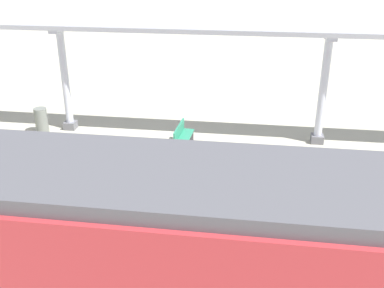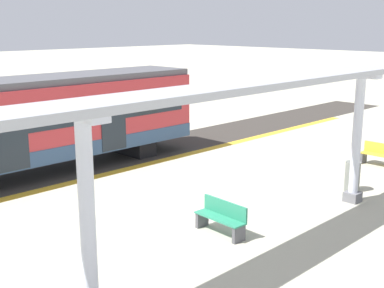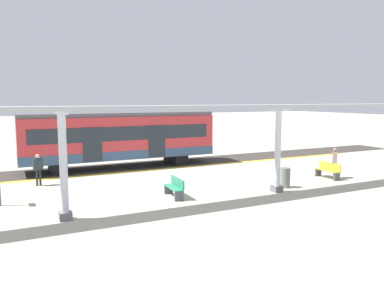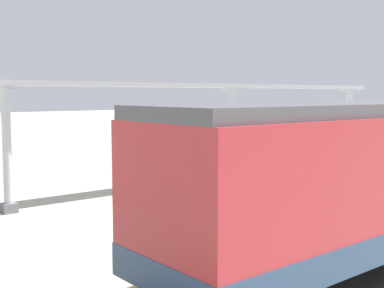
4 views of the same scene
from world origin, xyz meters
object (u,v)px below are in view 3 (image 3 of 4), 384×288
Objects in this scene: train_near_carriage at (120,139)px; canopy_pillar_second at (63,166)px; bench_mid_platform at (328,170)px; passenger_by_the_benches at (335,159)px; bench_far_end at (175,187)px; trash_bin at (285,178)px; passenger_waiting_near_edge at (38,166)px; canopy_pillar_third at (278,150)px.

canopy_pillar_second is at bearing -25.91° from train_near_carriage.
passenger_by_the_benches is (0.15, 0.28, 0.61)m from bench_mid_platform.
passenger_by_the_benches is at bearing 89.27° from bench_far_end.
passenger_by_the_benches is (0.12, 9.45, 0.61)m from bench_far_end.
trash_bin reaches higher than bench_mid_platform.
bench_mid_platform is 1.53× the size of trash_bin.
bench_mid_platform is at bearing 90.17° from bench_far_end.
bench_far_end is (-1.20, 4.81, -1.54)m from canopy_pillar_second.
canopy_pillar_second is at bearing 4.18° from passenger_waiting_near_edge.
train_near_carriage is 12.58m from bench_mid_platform.
train_near_carriage is 12.84m from passenger_by_the_benches.
trash_bin is 0.62× the size of passenger_waiting_near_edge.
bench_mid_platform is at bearing 105.22° from canopy_pillar_third.
passenger_waiting_near_edge is (-5.73, -10.85, 0.51)m from trash_bin.
trash_bin reaches higher than bench_far_end.
passenger_waiting_near_edge is at bearing -117.82° from trash_bin.
bench_far_end is at bearing -104.39° from canopy_pillar_third.
train_near_carriage is 3.06× the size of canopy_pillar_third.
passenger_waiting_near_edge is (3.30, -5.09, -0.83)m from train_near_carriage.
passenger_by_the_benches reaches higher than passenger_waiting_near_edge.
passenger_waiting_near_edge reaches higher than trash_bin.
trash_bin is (0.68, 5.59, 0.05)m from bench_far_end.
bench_mid_platform is 0.94× the size of passenger_waiting_near_edge.
train_near_carriage reaches higher than bench_mid_platform.
train_near_carriage is 6.12m from passenger_waiting_near_edge.
train_near_carriage is 7.10× the size of passenger_by_the_benches.
train_near_carriage is 7.87× the size of bench_far_end.
canopy_pillar_third is (9.54, 4.83, 0.15)m from train_near_carriage.
trash_bin is at bearing -81.81° from passenger_by_the_benches.
trash_bin is at bearing -78.86° from bench_mid_platform.
canopy_pillar_second reaches higher than trash_bin.
passenger_waiting_near_edge is at bearing -122.18° from canopy_pillar_third.
trash_bin is at bearing 119.36° from canopy_pillar_third.
train_near_carriage is 10.79m from trash_bin.
canopy_pillar_second is 1.00× the size of canopy_pillar_third.
passenger_by_the_benches is at bearing 70.63° from passenger_waiting_near_edge.
canopy_pillar_third reaches higher than passenger_by_the_benches.
train_near_carriage is 3.06× the size of canopy_pillar_second.
trash_bin is (-0.52, 10.39, -1.49)m from canopy_pillar_second.
train_near_carriage is 12.20× the size of trash_bin.
trash_bin is at bearing 92.86° from canopy_pillar_second.
bench_far_end is 9.47m from passenger_by_the_benches.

